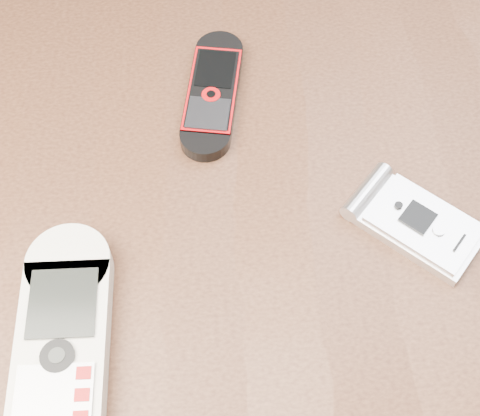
# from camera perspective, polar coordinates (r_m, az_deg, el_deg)

# --- Properties ---
(table) EXTENTS (1.20, 0.80, 0.75)m
(table) POSITION_cam_1_polar(r_m,az_deg,el_deg) (0.58, -0.49, -5.85)
(table) COLOR black
(table) RESTS_ON ground
(nokia_white) EXTENTS (0.06, 0.18, 0.02)m
(nokia_white) POSITION_cam_1_polar(r_m,az_deg,el_deg) (0.45, -14.98, -11.66)
(nokia_white) COLOR beige
(nokia_white) RESTS_ON table
(nokia_black_red) EXTENTS (0.06, 0.14, 0.01)m
(nokia_black_red) POSITION_cam_1_polar(r_m,az_deg,el_deg) (0.55, -2.35, 9.81)
(nokia_black_red) COLOR black
(nokia_black_red) RESTS_ON table
(motorola_razr) EXTENTS (0.11, 0.10, 0.02)m
(motorola_razr) POSITION_cam_1_polar(r_m,az_deg,el_deg) (0.50, 15.05, -1.31)
(motorola_razr) COLOR silver
(motorola_razr) RESTS_ON table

